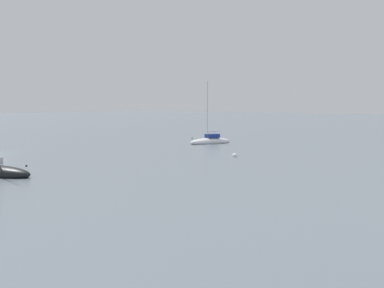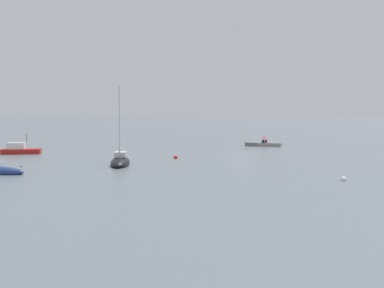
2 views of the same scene
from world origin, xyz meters
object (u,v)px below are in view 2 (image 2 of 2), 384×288
at_px(mooring_buoy_near, 176,158).
at_px(mooring_buoy_mid, 344,180).
at_px(person_seated_maroon_left, 266,141).
at_px(motorboat_red_near, 13,151).
at_px(sailboat_black_mid, 120,162).
at_px(umbrella_open_red, 265,137).
at_px(person_seated_dark_right, 263,141).

relative_size(mooring_buoy_near, mooring_buoy_mid, 0.94).
relative_size(person_seated_maroon_left, mooring_buoy_near, 1.14).
bearing_deg(motorboat_red_near, sailboat_black_mid, -136.75).
bearing_deg(motorboat_red_near, umbrella_open_red, -77.62).
xyz_separation_m(umbrella_open_red, mooring_buoy_near, (7.61, 27.06, -1.69)).
xyz_separation_m(person_seated_dark_right, mooring_buoy_near, (7.33, 27.00, -0.83)).
xyz_separation_m(person_seated_dark_right, sailboat_black_mid, (11.13, 37.37, -0.52)).
height_order(sailboat_black_mid, motorboat_red_near, sailboat_black_mid).
distance_m(person_seated_dark_right, mooring_buoy_mid, 46.14).
bearing_deg(person_seated_dark_right, person_seated_maroon_left, -169.90).
distance_m(person_seated_dark_right, mooring_buoy_near, 27.99).
xyz_separation_m(umbrella_open_red, mooring_buoy_mid, (-17.47, 42.63, -1.68)).
bearing_deg(mooring_buoy_near, sailboat_black_mid, 69.82).
height_order(motorboat_red_near, mooring_buoy_near, motorboat_red_near).
relative_size(sailboat_black_mid, mooring_buoy_near, 16.95).
bearing_deg(mooring_buoy_near, person_seated_dark_right, -105.18).
height_order(person_seated_dark_right, umbrella_open_red, umbrella_open_red).
relative_size(umbrella_open_red, sailboat_black_mid, 0.12).
xyz_separation_m(umbrella_open_red, sailboat_black_mid, (11.42, 37.42, -1.38)).
bearing_deg(sailboat_black_mid, person_seated_dark_right, -129.88).
bearing_deg(motorboat_red_near, person_seated_dark_right, -77.44).
bearing_deg(umbrella_open_red, person_seated_maroon_left, -179.26).
bearing_deg(mooring_buoy_mid, mooring_buoy_near, -31.83).
bearing_deg(mooring_buoy_near, motorboat_red_near, 4.22).
xyz_separation_m(sailboat_black_mid, motorboat_red_near, (23.63, -8.34, 0.02)).
bearing_deg(sailboat_black_mid, umbrella_open_red, -130.26).
relative_size(person_seated_maroon_left, motorboat_red_near, 0.10).
xyz_separation_m(person_seated_dark_right, umbrella_open_red, (-0.29, -0.06, 0.86)).
xyz_separation_m(umbrella_open_red, motorboat_red_near, (35.04, 29.08, -1.36)).
distance_m(sailboat_black_mid, motorboat_red_near, 25.05).
distance_m(motorboat_red_near, mooring_buoy_mid, 54.24).
relative_size(motorboat_red_near, mooring_buoy_mid, 11.06).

